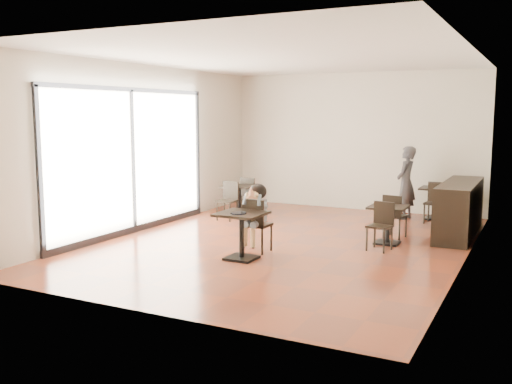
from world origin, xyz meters
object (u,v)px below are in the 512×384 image
Objects in this scene: cafe_table_left at (239,201)px; chair_mid_a at (395,216)px; cafe_table_mid at (388,225)px; chair_back_b at (434,204)px; adult_patron at (406,183)px; cafe_table_back at (435,203)px; chair_back_a at (439,200)px; chair_left_a at (251,195)px; chair_mid_b at (380,227)px; child_table at (242,236)px; chair_left_b at (227,201)px; child_chair at (257,225)px; child at (257,218)px.

cafe_table_left is 0.84× the size of chair_mid_a.
cafe_table_mid is 0.81× the size of chair_back_b.
adult_patron reaches higher than chair_back_b.
chair_back_a reaches higher than cafe_table_back.
adult_patron is at bearing -166.73° from chair_left_a.
chair_back_a reaches higher than chair_mid_b.
child_table is 3.31m from chair_left_b.
child_chair is (0.00, 0.55, 0.08)m from child_table.
chair_back_b is at bearing 14.86° from cafe_table_left.
chair_left_a is 1.10m from chair_left_b.
cafe_table_left is at bearing -158.23° from cafe_table_back.
chair_mid_b is at bearing 29.31° from child.
chair_mid_b is 3.80m from chair_left_b.
child reaches higher than chair_left_b.
chair_left_b is at bearing 169.50° from cafe_table_mid.
chair_back_a is at bearing 66.03° from child_table.
cafe_table_left is at bearing 161.33° from cafe_table_mid.
adult_patron is 1.90× the size of chair_back_b.
cafe_table_mid is (1.77, 1.54, -0.11)m from child_chair.
cafe_table_left is at bearing 123.60° from child.
chair_mid_a is at bearing 12.88° from adult_patron.
chair_back_a is 1.00× the size of chair_back_b.
chair_left_b is (-1.83, 2.21, -0.15)m from child.
cafe_table_back is 4.48m from chair_left_b.
cafe_table_mid is (1.77, 2.09, -0.04)m from child_table.
chair_back_b is (0.65, -0.25, -0.37)m from adult_patron.
chair_left_b is (-3.60, 1.22, 0.01)m from chair_mid_b.
chair_back_b reaches higher than cafe_table_back.
cafe_table_back is 3.36m from chair_mid_b.
child_table is at bearing -61.02° from cafe_table_left.
child_chair is 2.74m from chair_mid_a.
chair_back_a is (0.06, 0.00, 0.07)m from cafe_table_back.
chair_mid_a is 3.80m from chair_left_a.
chair_mid_b is at bearing -95.86° from cafe_table_back.
chair_back_a is (0.40, 3.34, 0.01)m from chair_mid_b.
cafe_table_mid is 0.81× the size of chair_back_a.
cafe_table_mid is 0.99× the size of cafe_table_left.
chair_left_b is (-3.60, 0.67, 0.07)m from cafe_table_mid.
child is at bearing -140.84° from chair_mid_b.
chair_mid_a reaches higher than cafe_table_left.
child_chair is 1.08× the size of chair_back_b.
chair_back_a is at bearing -116.61° from child_chair.
child reaches higher than cafe_table_back.
cafe_table_mid is at bearing -138.90° from child_chair.
chair_mid_a is (1.77, 2.09, -0.04)m from child_chair.
child_chair reaches higher than child_table.
chair_left_a reaches higher than chair_mid_a.
chair_left_a reaches higher than cafe_table_back.
chair_left_a is at bearing 153.87° from cafe_table_mid.
child is 1.38× the size of chair_left_a.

